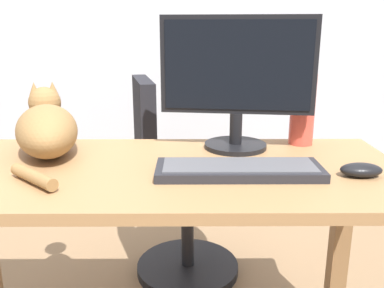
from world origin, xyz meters
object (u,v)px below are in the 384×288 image
object	(u,v)px
office_chair	(177,195)
computer_mouse	(361,170)
spray_bottle	(303,109)
monitor	(237,78)
cat	(46,127)
keyboard	(239,169)

from	to	relation	value
office_chair	computer_mouse	bearing A→B (deg)	-54.89
office_chair	spray_bottle	world-z (taller)	spray_bottle
office_chair	monitor	world-z (taller)	monitor
monitor	cat	size ratio (longest dim) A/B	0.82
office_chair	computer_mouse	world-z (taller)	office_chair
monitor	keyboard	size ratio (longest dim) A/B	1.09
keyboard	computer_mouse	distance (m)	0.32
monitor	computer_mouse	xyz separation A→B (m)	(0.30, -0.27, -0.21)
office_chair	spray_bottle	size ratio (longest dim) A/B	3.61
monitor	computer_mouse	distance (m)	0.45
office_chair	monitor	xyz separation A→B (m)	(0.21, -0.45, 0.58)
keyboard	computer_mouse	xyz separation A→B (m)	(0.32, -0.02, 0.00)
office_chair	computer_mouse	distance (m)	0.96
spray_bottle	office_chair	bearing A→B (deg)	136.87
computer_mouse	keyboard	bearing A→B (deg)	176.63
office_chair	spray_bottle	distance (m)	0.76
cat	computer_mouse	distance (m)	0.92
cat	computer_mouse	size ratio (longest dim) A/B	5.34
keyboard	cat	size ratio (longest dim) A/B	0.75
monitor	keyboard	world-z (taller)	monitor
cat	office_chair	bearing A→B (deg)	52.22
monitor	keyboard	distance (m)	0.33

